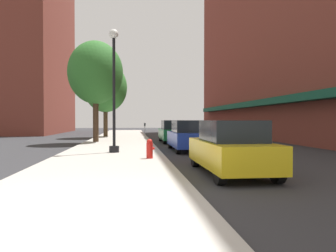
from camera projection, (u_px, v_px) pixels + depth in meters
ground_plane at (172, 142)px, 23.68m from camera, size 90.00×90.00×0.00m
sidewalk_slab at (119, 141)px, 24.22m from camera, size 4.80×50.00×0.12m
building_right_brick at (286, 7)px, 28.69m from camera, size 6.80×40.00×24.09m
building_far_background at (38, 53)px, 40.65m from camera, size 6.80×18.00×20.72m
lamppost at (114, 88)px, 15.09m from camera, size 0.48×0.48×5.90m
fire_hydrant at (150, 148)px, 12.74m from camera, size 0.33×0.26×0.79m
parking_meter_near at (145, 129)px, 26.45m from camera, size 0.14×0.09×1.31m
tree_near at (105, 88)px, 29.75m from camera, size 4.08×4.08×6.99m
tree_mid at (96, 73)px, 22.41m from camera, size 3.89×3.89×7.18m
car_yellow at (231, 148)px, 9.72m from camera, size 1.80×4.30×1.66m
car_blue at (188, 136)px, 17.06m from camera, size 1.80×4.30×1.66m
car_green at (173, 132)px, 23.44m from camera, size 1.80×4.30×1.66m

